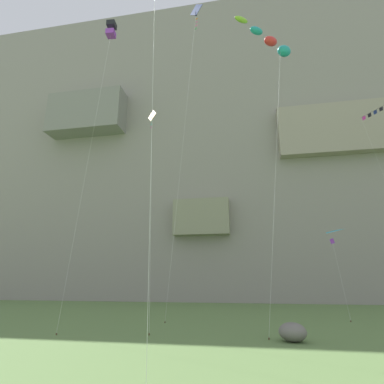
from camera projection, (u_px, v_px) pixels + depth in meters
cliff_face at (210, 157)px, 63.52m from camera, size 180.00×27.52×56.50m
boulder_foreground_left at (293, 332)px, 16.52m from camera, size 2.10×2.10×1.00m
kite_delta_upper_right at (328, 241)px, 27.25m from camera, size 1.81×2.25×6.92m
kite_box_mid_center at (111, 30)px, 29.91m from camera, size 0.94×4.52×28.04m
kite_windsock_near_cliff at (272, 42)px, 25.22m from camera, size 5.03×4.67×23.25m
kite_diamond_upper_mid at (152, 128)px, 24.85m from camera, size 1.75×2.85×17.23m
kite_diamond_upper_left at (196, 16)px, 35.49m from camera, size 3.02×4.04×35.32m
kite_banner_low_center at (382, 116)px, 39.25m from camera, size 3.28×5.75×25.14m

